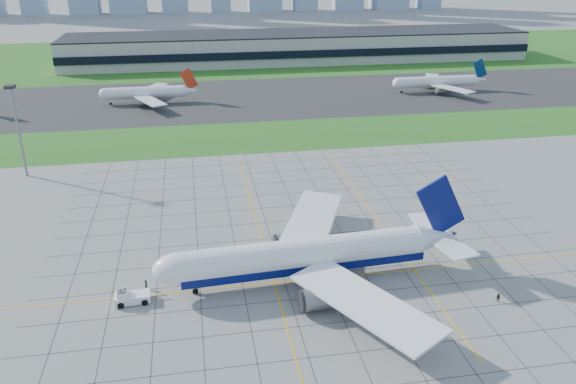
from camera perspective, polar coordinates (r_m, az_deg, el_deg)
name	(u,v)px	position (r m, az deg, el deg)	size (l,w,h in m)	color
ground	(323,273)	(111.38, 3.59, -8.20)	(1400.00, 1400.00, 0.00)	gray
grass_median	(262,136)	(192.59, -2.63, 5.70)	(700.00, 35.00, 0.04)	#2B5F1B
asphalt_taxiway	(245,98)	(245.25, -4.35, 9.52)	(700.00, 75.00, 0.04)	#383838
grass_far	(226,55)	(352.74, -6.29, 13.66)	(700.00, 145.00, 0.04)	#2B5F1B
apron_markings	(313,246)	(120.79, 2.57, -5.48)	(120.00, 130.00, 0.03)	#474744
terminal	(299,46)	(331.99, 1.11, 14.57)	(260.00, 43.00, 15.80)	#B7B7B2
light_mast	(16,120)	(169.20, -25.88, 6.60)	(2.50, 2.50, 25.60)	gray
airliner	(306,256)	(106.49, 1.89, -6.48)	(60.91, 61.59, 19.16)	white
pushback_tug	(131,297)	(105.89, -15.68, -10.25)	(9.17, 3.50, 2.53)	white
crew_near	(146,284)	(109.11, -14.21, -9.09)	(0.70, 0.46, 1.93)	black
crew_far	(498,298)	(109.08, 20.58, -10.04)	(0.85, 0.66, 1.74)	black
distant_jet_1	(147,92)	(241.89, -14.14, 9.78)	(37.85, 42.66, 14.08)	white
distant_jet_2	(438,81)	(264.08, 14.96, 10.79)	(42.08, 42.66, 14.08)	white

